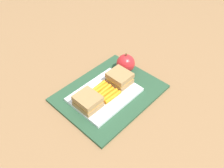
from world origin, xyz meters
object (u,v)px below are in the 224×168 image
food_tray (105,95)px  apple (126,63)px  carrot_sticks_bundle (105,92)px  sandwich_half_left (88,101)px  sandwich_half_right (120,78)px

food_tray → apple: 0.16m
carrot_sticks_bundle → apple: apple is taller
apple → sandwich_half_left: bearing=-170.7°
carrot_sticks_bundle → apple: (0.16, 0.04, 0.02)m
sandwich_half_right → apple: size_ratio=0.96×
food_tray → sandwich_half_right: bearing=0.0°
food_tray → apple: size_ratio=2.76×
food_tray → carrot_sticks_bundle: (-0.00, 0.00, 0.01)m
food_tray → sandwich_half_left: bearing=180.0°
sandwich_half_left → food_tray: bearing=0.0°
sandwich_half_left → sandwich_half_right: same height
sandwich_half_right → food_tray: bearing=180.0°
sandwich_half_right → carrot_sticks_bundle: bearing=179.9°
carrot_sticks_bundle → apple: bearing=13.8°
carrot_sticks_bundle → food_tray: bearing=-14.7°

